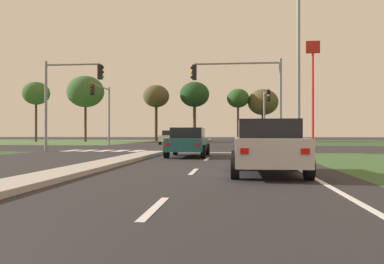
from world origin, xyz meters
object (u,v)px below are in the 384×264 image
Objects in this scene: traffic_signal_near_right at (247,87)px; treeline_second at (85,92)px; traffic_signal_far_right at (266,107)px; street_lamp_second at (298,56)px; treeline_fourth at (195,95)px; treeline_sixth at (263,102)px; fastfood_pole_sign at (313,70)px; traffic_signal_near_left at (66,90)px; traffic_signal_far_left at (103,104)px; treeline_near at (36,94)px; treeline_third at (156,97)px; car_black_third at (184,136)px; treeline_fifth at (238,99)px; car_teal_near at (188,142)px; car_silver_fourth at (267,147)px; car_white_second at (171,137)px.

treeline_second reaches higher than traffic_signal_near_right.
traffic_signal_far_right is 0.50× the size of street_lamp_second.
treeline_sixth is (10.44, -0.17, -1.27)m from treeline_fourth.
treeline_fourth is 1.16× the size of treeline_sixth.
traffic_signal_near_left is at bearing -126.90° from fastfood_pole_sign.
traffic_signal_far_left is 0.61× the size of treeline_second.
treeline_third is (16.94, 4.42, -0.21)m from treeline_near.
treeline_fifth is (7.68, 3.57, 5.66)m from car_black_third.
treeline_fourth is (4.87, 35.85, 3.13)m from traffic_signal_near_left.
traffic_signal_far_left is at bearing 179.75° from traffic_signal_far_right.
car_black_third reaches higher than car_teal_near.
treeline_second is at bearing 128.47° from street_lamp_second.
treeline_sixth is at bearing 88.96° from street_lamp_second.
car_silver_fourth is at bearing -81.84° from treeline_fourth.
street_lamp_second is 1.31× the size of treeline_fifth.
traffic_signal_far_left reaches higher than traffic_signal_far_right.
traffic_signal_far_left is 1.13× the size of traffic_signal_far_right.
treeline_second is at bearing 126.31° from traffic_signal_near_right.
car_silver_fourth is at bearing -102.64° from fastfood_pole_sign.
fastfood_pole_sign reaches higher than street_lamp_second.
traffic_signal_near_left is 1.03× the size of traffic_signal_far_left.
car_black_third is 19.71m from fastfood_pole_sign.
traffic_signal_far_right reaches higher than car_black_third.
street_lamp_second is (2.89, -1.37, 1.65)m from traffic_signal_near_right.
car_silver_fourth is 0.48× the size of treeline_near.
treeline_fourth is at bearing 172.11° from treeline_fifth.
fastfood_pole_sign is at bearing 77.36° from car_silver_fourth.
traffic_signal_near_left is 14.81m from street_lamp_second.
traffic_signal_far_left is (-13.30, 24.71, 3.20)m from car_silver_fourth.
traffic_signal_far_right is at bearing -0.25° from traffic_signal_far_left.
treeline_near is (-26.44, 34.78, 6.27)m from car_teal_near.
car_silver_fourth is at bearing 104.17° from car_white_second.
treeline_third is 12.44m from treeline_fifth.
car_silver_fourth is at bearing -89.56° from treeline_fifth.
fastfood_pole_sign reaches higher than traffic_signal_far_right.
treeline_sixth is (15.32, 35.68, 1.87)m from traffic_signal_near_left.
treeline_second is (-18.99, 34.86, 6.46)m from car_teal_near.
treeline_fourth is at bearing 98.16° from car_silver_fourth.
treeline_third is at bearing -32.99° from car_black_third.
car_white_second is 25.66m from treeline_near.
treeline_second is (-14.23, -1.26, 6.44)m from car_black_third.
car_black_third is at bearing 116.46° from traffic_signal_far_right.
treeline_second reaches higher than car_black_third.
traffic_signal_far_left is (-5.39, -6.61, 3.22)m from car_white_second.
traffic_signal_near_left is 34.56m from treeline_third.
street_lamp_second is at bearing -25.36° from traffic_signal_near_right.
treeline_fifth is (-0.21, 34.93, 2.37)m from traffic_signal_near_right.
car_white_second is 18.14m from treeline_third.
treeline_near is (-31.63, 18.65, 3.45)m from traffic_signal_far_right.
fastfood_pole_sign is (12.61, 33.06, 8.83)m from car_teal_near.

